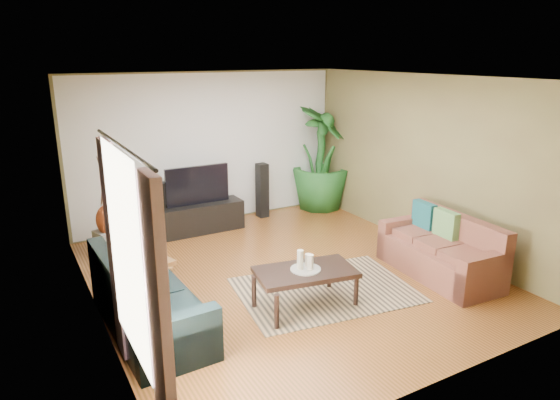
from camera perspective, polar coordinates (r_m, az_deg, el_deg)
floor at (r=7.09m, az=0.80°, el=-8.57°), size 5.50×5.50×0.00m
ceiling at (r=6.43m, az=0.90°, el=13.79°), size 5.50×5.50×0.00m
wall_back at (r=9.06m, az=-7.99°, el=5.82°), size 5.00×0.00×5.00m
wall_front at (r=4.59m, az=18.51°, el=-5.52°), size 5.00×0.00×5.00m
wall_left at (r=5.83m, az=-20.89°, el=-1.08°), size 0.00×5.50×5.50m
wall_right at (r=8.15m, az=16.26°, el=4.13°), size 0.00×5.50×5.50m
backwall_panel at (r=9.05m, az=-7.97°, el=5.81°), size 4.90×0.00×4.90m
window_pane at (r=4.32m, az=-17.26°, el=-6.04°), size 0.00×1.80×1.80m
curtain_near at (r=3.78m, az=-13.59°, el=-13.35°), size 0.08×0.35×2.20m
curtain_far at (r=5.11m, az=-18.35°, el=-5.64°), size 0.08×0.35×2.20m
curtain_rod at (r=4.09m, az=-17.65°, el=5.83°), size 0.03×1.90×0.03m
sofa_left at (r=5.81m, az=-14.70°, el=-10.41°), size 0.93×2.02×0.85m
sofa_right at (r=7.28m, az=17.79°, el=-5.09°), size 0.91×1.81×0.85m
area_rug at (r=6.69m, az=5.17°, el=-10.20°), size 2.44×1.88×0.01m
coffee_table at (r=6.18m, az=2.91°, el=-10.04°), size 1.29×0.85×0.49m
candle_tray at (r=6.07m, az=2.94°, el=-7.90°), size 0.37×0.37×0.02m
candle_tall at (r=6.01m, az=2.32°, el=-6.81°), size 0.08×0.08×0.24m
candle_mid at (r=6.02m, az=3.49°, el=-7.09°), size 0.08×0.08×0.18m
candle_short at (r=6.12m, az=3.21°, el=-6.85°), size 0.08×0.08×0.15m
tv_stand at (r=8.77m, az=-9.20°, el=-2.01°), size 1.52×0.46×0.51m
television at (r=8.62m, az=-9.42°, el=1.70°), size 1.11×0.06×0.66m
speaker_left at (r=8.74m, az=-13.12°, el=-0.92°), size 0.20×0.21×0.91m
speaker_right at (r=9.39m, az=-2.04°, el=1.10°), size 0.19×0.21×1.03m
potted_plant at (r=9.85m, az=4.66°, el=4.80°), size 1.60×1.60×2.03m
plant_pot at (r=10.06m, az=4.55°, el=-0.06°), size 0.38×0.38×0.29m
pedestal at (r=8.18m, az=-18.87°, el=-4.56°), size 0.47×0.47×0.38m
vase at (r=8.07m, az=-19.10°, el=-2.17°), size 0.34×0.34×0.48m
side_table at (r=6.67m, az=-14.27°, el=-8.58°), size 0.56×0.56×0.47m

